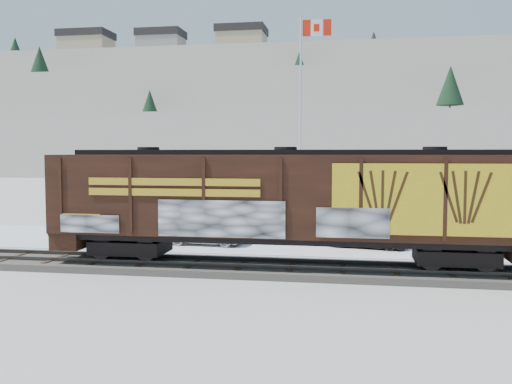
% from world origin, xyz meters
% --- Properties ---
extents(ground, '(500.00, 500.00, 0.00)m').
position_xyz_m(ground, '(0.00, 0.00, 0.00)').
color(ground, white).
rests_on(ground, ground).
extents(rail_track, '(50.00, 3.40, 0.43)m').
position_xyz_m(rail_track, '(0.00, 0.00, 0.15)').
color(rail_track, '#59544C').
rests_on(rail_track, ground).
extents(parking_strip, '(40.00, 8.00, 0.03)m').
position_xyz_m(parking_strip, '(0.00, 7.50, 0.01)').
color(parking_strip, white).
rests_on(parking_strip, ground).
extents(hillside, '(360.00, 110.00, 93.00)m').
position_xyz_m(hillside, '(-0.05, 139.79, 14.37)').
color(hillside, white).
rests_on(hillside, ground).
extents(hopper_railcar, '(18.87, 3.06, 4.46)m').
position_xyz_m(hopper_railcar, '(1.73, -0.01, 2.92)').
color(hopper_railcar, black).
rests_on(hopper_railcar, rail_track).
extents(flagpole, '(2.30, 0.90, 13.06)m').
position_xyz_m(flagpole, '(1.20, 13.11, 4.94)').
color(flagpole, silver).
rests_on(flagpole, ground).
extents(car_silver, '(4.31, 1.97, 1.43)m').
position_xyz_m(car_silver, '(-3.20, 5.98, 0.75)').
color(car_silver, silver).
rests_on(car_silver, parking_strip).
extents(car_white, '(4.74, 2.99, 1.47)m').
position_xyz_m(car_white, '(-2.57, 7.79, 0.77)').
color(car_white, silver).
rests_on(car_white, parking_strip).
extents(car_dark, '(4.50, 2.55, 1.23)m').
position_xyz_m(car_dark, '(4.98, 6.53, 0.65)').
color(car_dark, black).
rests_on(car_dark, parking_strip).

